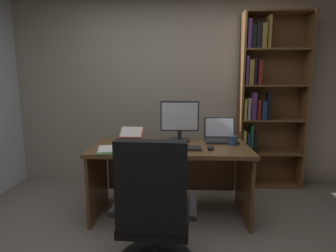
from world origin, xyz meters
name	(u,v)px	position (x,y,z in m)	size (l,w,h in m)	color
wall_back	(171,84)	(0.00, 1.87, 1.37)	(4.87, 0.12, 2.73)	#A89E8E
desk	(170,163)	(0.02, 0.85, 0.55)	(1.61, 0.73, 0.76)	brown
bookshelf	(264,102)	(1.23, 1.66, 1.14)	(0.85, 0.27, 2.26)	brown
office_chair	(154,219)	(-0.06, -0.12, 0.44)	(0.63, 0.60, 1.04)	#232326
monitor	(180,121)	(0.12, 1.02, 0.98)	(0.42, 0.16, 0.44)	#232326
laptop	(221,136)	(0.58, 1.02, 0.81)	(0.35, 0.31, 0.25)	#232326
keyboard	(180,148)	(0.12, 0.64, 0.77)	(0.42, 0.15, 0.02)	#232326
computer_mouse	(211,148)	(0.42, 0.64, 0.78)	(0.06, 0.10, 0.04)	#232326
reading_stand_with_book	(131,134)	(-0.43, 1.07, 0.82)	(0.26, 0.26, 0.13)	#232326
open_binder	(123,149)	(-0.42, 0.59, 0.77)	(0.53, 0.38, 0.02)	green
notepad	(155,144)	(-0.13, 0.84, 0.76)	(0.15, 0.21, 0.01)	white
pen	(157,143)	(-0.11, 0.84, 0.77)	(0.01, 0.01, 0.14)	black
coffee_mug	(233,141)	(0.67, 0.83, 0.81)	(0.09, 0.09, 0.10)	#334C7A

